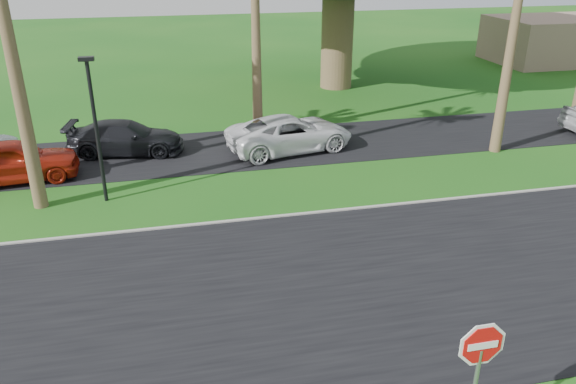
# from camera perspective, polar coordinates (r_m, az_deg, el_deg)

# --- Properties ---
(ground) EXTENTS (120.00, 120.00, 0.00)m
(ground) POSITION_cam_1_polar(r_m,az_deg,el_deg) (12.48, 8.57, -14.38)
(ground) COLOR #144E13
(ground) RESTS_ON ground
(road) EXTENTS (120.00, 8.00, 0.02)m
(road) POSITION_cam_1_polar(r_m,az_deg,el_deg) (13.99, 5.65, -9.45)
(road) COLOR black
(road) RESTS_ON ground
(parking_strip) EXTENTS (120.00, 5.00, 0.02)m
(parking_strip) POSITION_cam_1_polar(r_m,az_deg,el_deg) (23.18, -2.40, 4.61)
(parking_strip) COLOR black
(parking_strip) RESTS_ON ground
(curb) EXTENTS (120.00, 0.12, 0.06)m
(curb) POSITION_cam_1_polar(r_m,az_deg,el_deg) (17.35, 1.53, -2.23)
(curb) COLOR gray
(curb) RESTS_ON ground
(stop_sign_near) EXTENTS (1.05, 0.07, 2.62)m
(stop_sign_near) POSITION_cam_1_polar(r_m,az_deg,el_deg) (9.52, 18.83, -15.99)
(stop_sign_near) COLOR gray
(stop_sign_near) RESTS_ON ground
(streetlight_right) EXTENTS (0.45, 0.25, 4.64)m
(streetlight_right) POSITION_cam_1_polar(r_m,az_deg,el_deg) (18.36, -18.99, 6.73)
(streetlight_right) COLOR black
(streetlight_right) RESTS_ON ground
(building_far) EXTENTS (10.00, 6.00, 3.00)m
(building_far) POSITION_cam_1_polar(r_m,az_deg,el_deg) (45.20, 26.29, 13.74)
(building_far) COLOR gray
(building_far) RESTS_ON ground
(car_red) EXTENTS (4.58, 2.25, 1.50)m
(car_red) POSITION_cam_1_polar(r_m,az_deg,el_deg) (21.74, -26.29, 2.81)
(car_red) COLOR #991B0C
(car_red) RESTS_ON ground
(car_dark) EXTENTS (4.69, 2.47, 1.30)m
(car_dark) POSITION_cam_1_polar(r_m,az_deg,el_deg) (23.14, -16.17, 5.29)
(car_dark) COLOR black
(car_dark) RESTS_ON ground
(car_minivan) EXTENTS (5.44, 3.30, 1.41)m
(car_minivan) POSITION_cam_1_polar(r_m,az_deg,el_deg) (22.56, 0.22, 5.94)
(car_minivan) COLOR silver
(car_minivan) RESTS_ON ground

